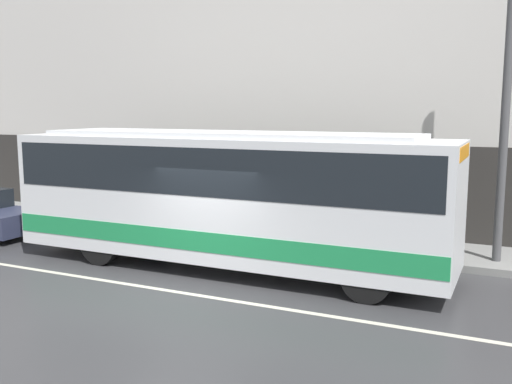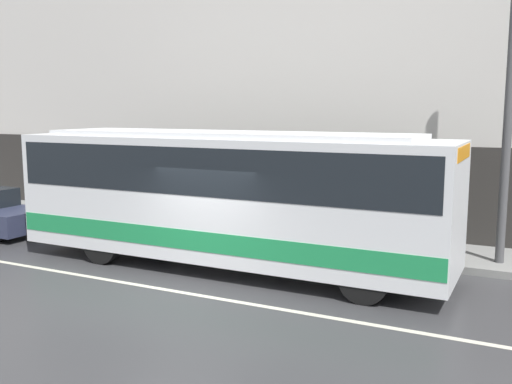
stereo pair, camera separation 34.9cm
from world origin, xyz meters
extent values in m
plane|color=#38383A|center=(0.00, 0.00, 0.00)|extent=(60.00, 60.00, 0.00)
cube|color=gray|center=(0.00, 5.23, 0.09)|extent=(60.00, 2.46, 0.18)
cube|color=silver|center=(0.00, 6.61, 6.27)|extent=(60.00, 0.30, 12.53)
cube|color=#2D2B28|center=(0.00, 6.45, 1.40)|extent=(60.00, 0.06, 2.80)
cube|color=beige|center=(0.00, 0.00, 0.00)|extent=(54.00, 0.14, 0.01)
cube|color=white|center=(-0.17, 2.13, 1.75)|extent=(10.63, 2.51, 2.79)
cube|color=#1E8C4C|center=(-0.17, 2.13, 0.90)|extent=(10.57, 2.53, 0.45)
cube|color=black|center=(-0.17, 2.13, 2.43)|extent=(10.31, 2.53, 1.06)
cube|color=orange|center=(5.09, 2.13, 2.95)|extent=(0.12, 1.88, 0.28)
cube|color=white|center=(-0.17, 2.13, 3.20)|extent=(9.03, 2.13, 0.12)
cylinder|color=black|center=(3.54, 1.03, 0.51)|extent=(1.01, 0.28, 1.01)
cylinder|color=black|center=(3.54, 3.22, 0.51)|extent=(1.01, 0.28, 1.01)
cylinder|color=black|center=(-3.08, 1.03, 0.51)|extent=(1.01, 0.28, 1.01)
cylinder|color=black|center=(-3.08, 3.22, 0.51)|extent=(1.01, 0.28, 1.01)
cylinder|color=black|center=(-7.32, 2.91, 0.32)|extent=(0.65, 0.20, 0.65)
cylinder|color=#4C4C4F|center=(5.76, 4.81, 3.74)|extent=(0.20, 0.20, 7.11)
cylinder|color=#333338|center=(1.80, 5.71, 0.91)|extent=(0.36, 0.36, 1.47)
sphere|color=tan|center=(1.80, 5.71, 1.78)|extent=(0.27, 0.27, 0.27)
camera|label=1|loc=(6.14, -9.71, 3.79)|focal=40.00mm
camera|label=2|loc=(6.46, -9.56, 3.79)|focal=40.00mm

